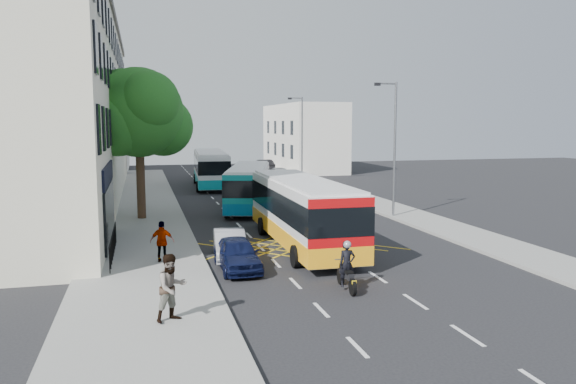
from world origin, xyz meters
TOP-DOWN VIEW (x-y plane):
  - ground at (0.00, 0.00)m, footprint 120.00×120.00m
  - pavement_left at (-8.50, 15.00)m, footprint 5.00×70.00m
  - pavement_right at (7.50, 15.00)m, footprint 3.00×70.00m
  - terrace_main at (-14.00, 24.49)m, footprint 8.30×45.00m
  - terrace_far at (-14.00, 55.00)m, footprint 8.00×20.00m
  - building_right at (11.00, 48.00)m, footprint 6.00×18.00m
  - street_tree at (-8.51, 14.97)m, footprint 6.30×5.70m
  - lamp_near at (6.20, 12.00)m, footprint 1.45×0.15m
  - lamp_far at (6.20, 32.00)m, footprint 1.45×0.15m
  - railings at (-9.70, 5.30)m, footprint 0.08×5.60m
  - bus_near at (-1.27, 5.86)m, footprint 2.91×11.26m
  - bus_mid at (-1.49, 17.92)m, footprint 4.94×10.55m
  - bus_far at (-2.39, 31.60)m, footprint 3.37×11.56m
  - motorbike at (-1.70, -1.23)m, footprint 0.60×1.97m
  - parked_car_blue at (-4.90, 2.41)m, footprint 1.58×3.79m
  - parked_car_silver at (-4.90, 4.33)m, footprint 1.59×3.78m
  - red_hatchback at (2.62, 19.38)m, footprint 2.26×4.55m
  - distant_car_grey at (-1.65, 40.32)m, footprint 2.49×4.86m
  - distant_car_silver at (4.72, 35.05)m, footprint 1.82×4.32m
  - distant_car_dark at (5.50, 45.47)m, footprint 1.88×4.58m
  - pedestrian_near at (-7.72, -3.21)m, footprint 1.18×1.09m
  - pedestrian_far at (-7.72, 3.87)m, footprint 1.04×0.61m

SIDE VIEW (x-z plane):
  - ground at x=0.00m, z-range 0.00..0.00m
  - pavement_left at x=-8.50m, z-range 0.00..0.15m
  - pavement_right at x=7.50m, z-range 0.00..0.15m
  - parked_car_silver at x=-4.90m, z-range 0.00..1.22m
  - red_hatchback at x=2.62m, z-range 0.00..1.27m
  - parked_car_blue at x=-4.90m, z-range 0.00..1.28m
  - distant_car_grey at x=-1.65m, z-range 0.00..1.31m
  - railings at x=-9.70m, z-range 0.15..1.29m
  - distant_car_silver at x=4.72m, z-range 0.00..1.46m
  - distant_car_dark at x=5.50m, z-range 0.00..1.48m
  - motorbike at x=-1.70m, z-range -0.05..1.69m
  - pedestrian_far at x=-7.72m, z-range 0.15..1.82m
  - pedestrian_near at x=-7.72m, z-range 0.15..2.09m
  - bus_mid at x=-1.49m, z-range 0.08..2.97m
  - bus_near at x=-1.27m, z-range 0.08..3.24m
  - bus_far at x=-2.39m, z-range 0.09..3.30m
  - building_right at x=11.00m, z-range 0.00..8.00m
  - lamp_near at x=6.20m, z-range 0.62..8.62m
  - lamp_far at x=6.20m, z-range 0.62..8.62m
  - terrace_far at x=-14.00m, z-range 0.00..10.00m
  - street_tree at x=-8.51m, z-range 1.89..10.69m
  - terrace_main at x=-14.00m, z-range 0.01..13.51m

